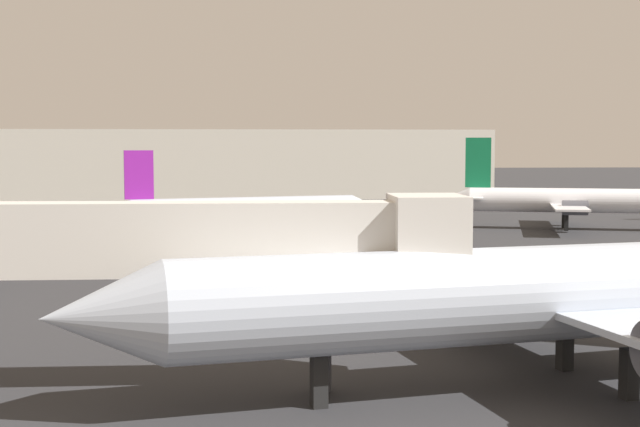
# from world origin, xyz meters

# --- Properties ---
(airplane_at_gate) EXTENTS (33.75, 31.03, 10.11)m
(airplane_at_gate) POSITION_xyz_m (7.09, 21.09, 3.23)
(airplane_at_gate) COLOR #B2BCCC
(airplane_at_gate) RESTS_ON ground_plane
(airplane_far_left) EXTENTS (25.21, 18.13, 8.92)m
(airplane_far_left) POSITION_xyz_m (27.95, 74.67, 2.84)
(airplane_far_left) COLOR white
(airplane_far_left) RESTS_ON ground_plane
(airplane_far_right) EXTENTS (24.00, 16.56, 7.78)m
(airplane_far_right) POSITION_xyz_m (-3.93, 64.61, 2.69)
(airplane_far_right) COLOR #B2BCCC
(airplane_far_right) RESTS_ON ground_plane
(jet_bridge) EXTENTS (19.19, 2.86, 6.55)m
(jet_bridge) POSITION_xyz_m (-5.33, 21.34, 5.01)
(jet_bridge) COLOR silver
(jet_bridge) RESTS_ON ground_plane
(terminal_building) EXTENTS (81.64, 18.40, 10.51)m
(terminal_building) POSITION_xyz_m (-6.31, 132.63, 5.26)
(terminal_building) COLOR beige
(terminal_building) RESTS_ON ground_plane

